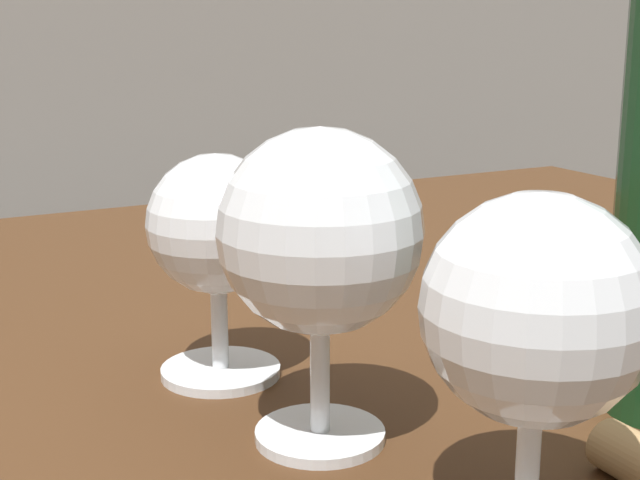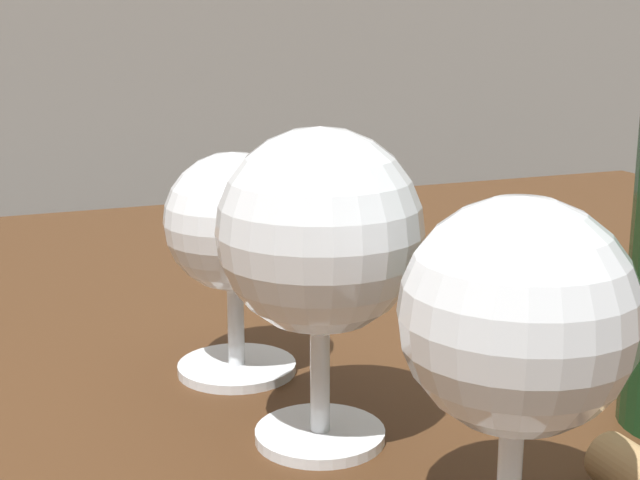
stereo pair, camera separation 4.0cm
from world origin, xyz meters
name	(u,v)px [view 2 (the right image)]	position (x,y,z in m)	size (l,w,h in m)	color
dining_table	(273,466)	(0.00, 0.00, 0.62)	(1.20, 0.79, 0.72)	#472B16
wine_glass_rose	(515,320)	(0.00, -0.27, 0.81)	(0.08, 0.08, 0.13)	white
wine_glass_cabernet	(320,236)	(-0.03, -0.17, 0.82)	(0.09, 0.09, 0.14)	white
wine_glass_merlot	(234,229)	(-0.04, -0.07, 0.80)	(0.07, 0.07, 0.12)	white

